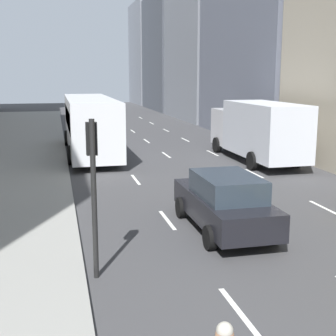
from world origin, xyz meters
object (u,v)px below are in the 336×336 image
(traffic_light_pole, at_px, (93,173))
(sedan_black_near, at_px, (224,202))
(box_truck, at_px, (257,129))
(city_bus, at_px, (89,123))

(traffic_light_pole, bearing_deg, sedan_black_near, 30.60)
(box_truck, height_order, traffic_light_pole, traffic_light_pole)
(city_bus, height_order, traffic_light_pole, traffic_light_pole)
(city_bus, relative_size, box_truck, 1.38)
(city_bus, bearing_deg, traffic_light_pole, -93.79)
(sedan_black_near, xyz_separation_m, box_truck, (5.60, 10.33, 0.84))
(sedan_black_near, height_order, box_truck, box_truck)
(city_bus, relative_size, traffic_light_pole, 3.23)
(sedan_black_near, xyz_separation_m, city_bus, (-2.81, 14.82, 0.91))
(city_bus, distance_m, traffic_light_pole, 17.21)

